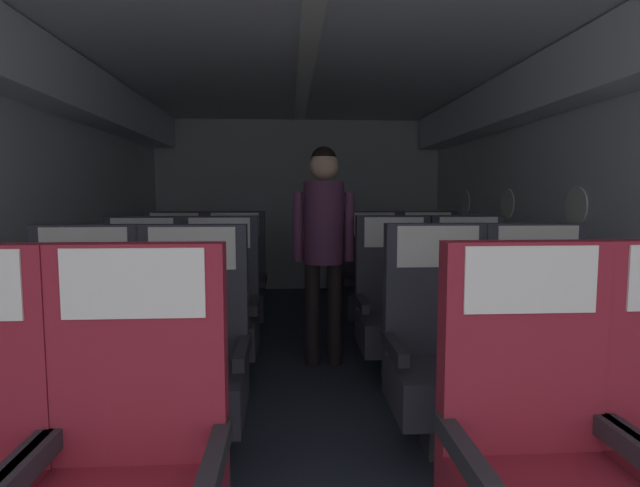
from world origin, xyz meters
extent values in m
cube|color=#2D3342|center=(0.00, 3.21, -0.01)|extent=(3.87, 6.81, 0.02)
cube|color=silver|center=(-1.83, 3.21, 1.09)|extent=(0.08, 6.41, 2.18)
cube|color=silver|center=(1.83, 3.21, 1.09)|extent=(0.08, 6.41, 2.18)
cube|color=silver|center=(0.00, 3.21, 2.18)|extent=(3.75, 6.41, 0.06)
cube|color=#B6BBBB|center=(0.00, 6.43, 1.09)|extent=(3.75, 0.06, 2.18)
cube|color=silver|center=(-1.65, 3.21, 1.96)|extent=(0.28, 6.16, 0.36)
cube|color=silver|center=(1.65, 3.21, 1.96)|extent=(0.28, 6.16, 0.36)
cube|color=white|center=(0.00, 3.21, 2.14)|extent=(0.12, 5.77, 0.02)
cylinder|color=white|center=(1.79, 3.21, 1.13)|extent=(0.01, 0.26, 0.26)
cylinder|color=white|center=(1.79, 4.27, 1.13)|extent=(0.01, 0.26, 0.26)
cylinder|color=white|center=(1.79, 5.34, 1.13)|extent=(0.01, 0.26, 0.26)
cube|color=#28282D|center=(-0.83, 1.20, 0.51)|extent=(0.05, 0.40, 0.06)
cube|color=maroon|center=(-0.57, 1.40, 0.74)|extent=(0.50, 0.09, 0.65)
cube|color=#28282D|center=(-0.33, 1.20, 0.51)|extent=(0.05, 0.40, 0.06)
cube|color=#28282D|center=(-0.81, 1.20, 0.51)|extent=(0.05, 0.40, 0.06)
cube|color=silver|center=(-0.57, 1.35, 0.96)|extent=(0.40, 0.01, 0.20)
cube|color=maroon|center=(0.58, 1.39, 0.74)|extent=(0.50, 0.09, 0.65)
cube|color=#28282D|center=(0.81, 1.20, 0.51)|extent=(0.05, 0.40, 0.06)
cube|color=#28282D|center=(0.34, 1.20, 0.51)|extent=(0.05, 0.40, 0.06)
cube|color=silver|center=(0.58, 1.35, 0.96)|extent=(0.40, 0.01, 0.20)
cube|color=#38383D|center=(-1.08, 2.16, 0.11)|extent=(0.18, 0.17, 0.21)
cube|color=#33333D|center=(-1.08, 2.16, 0.32)|extent=(0.50, 0.48, 0.21)
cube|color=#33333D|center=(-1.08, 2.36, 0.74)|extent=(0.50, 0.09, 0.65)
cube|color=#28282D|center=(-0.84, 2.16, 0.51)|extent=(0.05, 0.40, 0.06)
cube|color=#28282D|center=(-1.32, 2.16, 0.51)|extent=(0.05, 0.40, 0.06)
cube|color=silver|center=(-1.08, 2.31, 0.96)|extent=(0.40, 0.01, 0.20)
cube|color=#38383D|center=(-0.58, 2.15, 0.11)|extent=(0.18, 0.17, 0.21)
cube|color=#33333D|center=(-0.58, 2.15, 0.32)|extent=(0.50, 0.48, 0.21)
cube|color=#33333D|center=(-0.58, 2.34, 0.74)|extent=(0.50, 0.09, 0.65)
cube|color=#28282D|center=(-0.34, 2.15, 0.51)|extent=(0.05, 0.40, 0.06)
cube|color=#28282D|center=(-0.82, 2.15, 0.51)|extent=(0.05, 0.40, 0.06)
cube|color=silver|center=(-0.58, 2.30, 0.96)|extent=(0.40, 0.01, 0.20)
cube|color=#38383D|center=(1.08, 2.15, 0.11)|extent=(0.18, 0.17, 0.21)
cube|color=#33333D|center=(1.08, 2.15, 0.32)|extent=(0.50, 0.48, 0.21)
cube|color=#33333D|center=(1.08, 2.35, 0.74)|extent=(0.50, 0.09, 0.65)
cube|color=#28282D|center=(1.32, 2.15, 0.51)|extent=(0.05, 0.40, 0.06)
cube|color=#28282D|center=(0.84, 2.15, 0.51)|extent=(0.05, 0.40, 0.06)
cube|color=silver|center=(1.08, 2.30, 0.96)|extent=(0.40, 0.01, 0.20)
cube|color=#38383D|center=(0.59, 2.16, 0.11)|extent=(0.18, 0.17, 0.21)
cube|color=#33333D|center=(0.59, 2.16, 0.32)|extent=(0.50, 0.48, 0.21)
cube|color=#33333D|center=(0.59, 2.36, 0.74)|extent=(0.50, 0.09, 0.65)
cube|color=#28282D|center=(0.83, 2.16, 0.51)|extent=(0.05, 0.40, 0.06)
cube|color=#28282D|center=(0.35, 2.16, 0.51)|extent=(0.05, 0.40, 0.06)
cube|color=silver|center=(0.59, 2.31, 0.96)|extent=(0.40, 0.01, 0.20)
cube|color=#38383D|center=(-1.08, 3.11, 0.11)|extent=(0.18, 0.17, 0.21)
cube|color=#33333D|center=(-1.08, 3.11, 0.32)|extent=(0.50, 0.48, 0.21)
cube|color=#33333D|center=(-1.08, 3.31, 0.74)|extent=(0.50, 0.09, 0.65)
cube|color=#28282D|center=(-0.84, 3.11, 0.51)|extent=(0.05, 0.40, 0.06)
cube|color=#28282D|center=(-1.32, 3.11, 0.51)|extent=(0.05, 0.40, 0.06)
cube|color=silver|center=(-1.08, 3.26, 0.96)|extent=(0.40, 0.01, 0.20)
cube|color=#38383D|center=(-0.59, 3.12, 0.11)|extent=(0.18, 0.17, 0.21)
cube|color=#33333D|center=(-0.59, 3.12, 0.32)|extent=(0.50, 0.48, 0.21)
cube|color=#33333D|center=(-0.59, 3.32, 0.74)|extent=(0.50, 0.09, 0.65)
cube|color=#28282D|center=(-0.35, 3.12, 0.51)|extent=(0.05, 0.40, 0.06)
cube|color=#28282D|center=(-0.83, 3.12, 0.51)|extent=(0.05, 0.40, 0.06)
cube|color=silver|center=(-0.59, 3.27, 0.96)|extent=(0.40, 0.01, 0.20)
cube|color=#38383D|center=(1.08, 3.12, 0.11)|extent=(0.18, 0.17, 0.21)
cube|color=#33333D|center=(1.08, 3.12, 0.32)|extent=(0.50, 0.48, 0.21)
cube|color=#33333D|center=(1.08, 3.32, 0.74)|extent=(0.50, 0.09, 0.65)
cube|color=#28282D|center=(1.32, 3.12, 0.51)|extent=(0.05, 0.40, 0.06)
cube|color=#28282D|center=(0.84, 3.12, 0.51)|extent=(0.05, 0.40, 0.06)
cube|color=silver|center=(1.08, 3.27, 0.96)|extent=(0.40, 0.01, 0.20)
cube|color=#38383D|center=(0.57, 3.12, 0.11)|extent=(0.18, 0.17, 0.21)
cube|color=#33333D|center=(0.57, 3.12, 0.32)|extent=(0.50, 0.48, 0.21)
cube|color=#33333D|center=(0.57, 3.32, 0.74)|extent=(0.50, 0.09, 0.65)
cube|color=#28282D|center=(0.81, 3.12, 0.51)|extent=(0.05, 0.40, 0.06)
cube|color=#28282D|center=(0.33, 3.12, 0.51)|extent=(0.05, 0.40, 0.06)
cube|color=silver|center=(0.57, 3.27, 0.96)|extent=(0.40, 0.01, 0.20)
cube|color=#38383D|center=(-1.08, 4.06, 0.11)|extent=(0.18, 0.17, 0.21)
cube|color=#33333D|center=(-1.08, 4.06, 0.32)|extent=(0.50, 0.48, 0.21)
cube|color=#33333D|center=(-1.08, 4.25, 0.74)|extent=(0.50, 0.09, 0.65)
cube|color=#28282D|center=(-0.84, 4.06, 0.51)|extent=(0.05, 0.40, 0.06)
cube|color=#28282D|center=(-1.32, 4.06, 0.51)|extent=(0.05, 0.40, 0.06)
cube|color=silver|center=(-1.08, 4.20, 0.96)|extent=(0.40, 0.01, 0.20)
cube|color=#38383D|center=(-0.58, 4.06, 0.11)|extent=(0.18, 0.17, 0.21)
cube|color=#33333D|center=(-0.58, 4.06, 0.32)|extent=(0.50, 0.48, 0.21)
cube|color=#33333D|center=(-0.58, 4.26, 0.74)|extent=(0.50, 0.09, 0.65)
cube|color=#28282D|center=(-0.35, 4.06, 0.51)|extent=(0.05, 0.40, 0.06)
cube|color=#28282D|center=(-0.82, 4.06, 0.51)|extent=(0.05, 0.40, 0.06)
cube|color=silver|center=(-0.58, 4.21, 0.96)|extent=(0.40, 0.01, 0.20)
cube|color=#38383D|center=(1.07, 4.07, 0.11)|extent=(0.18, 0.17, 0.21)
cube|color=#33333D|center=(1.07, 4.07, 0.32)|extent=(0.50, 0.48, 0.21)
cube|color=#33333D|center=(1.07, 4.27, 0.74)|extent=(0.50, 0.09, 0.65)
cube|color=#28282D|center=(1.31, 4.07, 0.51)|extent=(0.05, 0.40, 0.06)
cube|color=#28282D|center=(0.83, 4.07, 0.51)|extent=(0.05, 0.40, 0.06)
cube|color=silver|center=(1.07, 4.22, 0.96)|extent=(0.40, 0.01, 0.20)
cube|color=#38383D|center=(0.58, 4.07, 0.11)|extent=(0.18, 0.17, 0.21)
cube|color=#33333D|center=(0.58, 4.07, 0.32)|extent=(0.50, 0.48, 0.21)
cube|color=#33333D|center=(0.58, 4.26, 0.74)|extent=(0.50, 0.09, 0.65)
cube|color=#28282D|center=(0.82, 4.07, 0.51)|extent=(0.05, 0.40, 0.06)
cube|color=#28282D|center=(0.34, 4.07, 0.51)|extent=(0.05, 0.40, 0.06)
cube|color=silver|center=(0.58, 4.21, 0.96)|extent=(0.40, 0.01, 0.20)
cylinder|color=black|center=(0.03, 3.45, 0.36)|extent=(0.11, 0.11, 0.73)
cylinder|color=black|center=(0.19, 3.45, 0.36)|extent=(0.11, 0.11, 0.73)
cylinder|color=#5B2D4C|center=(0.11, 3.45, 1.01)|extent=(0.28, 0.28, 0.57)
cylinder|color=#5B2D4C|center=(-0.07, 3.45, 0.99)|extent=(0.07, 0.07, 0.48)
cylinder|color=#5B2D4C|center=(0.29, 3.45, 0.99)|extent=(0.07, 0.07, 0.48)
sphere|color=tan|center=(0.11, 3.45, 1.41)|extent=(0.21, 0.21, 0.21)
sphere|color=black|center=(0.11, 3.45, 1.45)|extent=(0.18, 0.18, 0.18)
camera|label=1|loc=(-0.13, -0.08, 1.21)|focal=28.45mm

